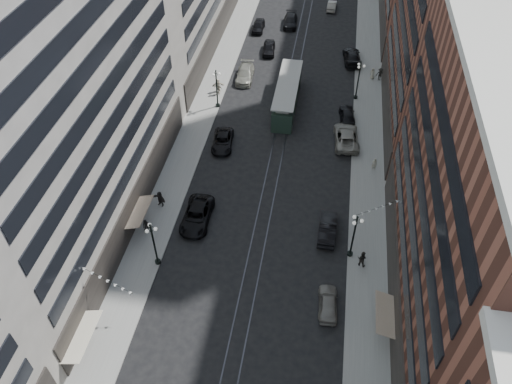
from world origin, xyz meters
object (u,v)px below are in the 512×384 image
Objects in this scene: lamppost_sw_mid at (217,87)px; car_9 at (258,26)px; pedestrian_9 at (380,74)px; pedestrian_8 at (374,164)px; streetcar at (287,96)px; car_12 at (352,56)px; pedestrian_6 at (218,88)px; car_extra_0 at (291,21)px; lamppost_se_mid at (358,79)px; lamppost_se_far at (354,235)px; pedestrian_7 at (362,259)px; car_10 at (328,228)px; car_13 at (269,48)px; pedestrian_5 at (160,199)px; car_11 at (346,137)px; car_2 at (197,215)px; car_14 at (332,6)px; pedestrian_extra_1 at (218,85)px; pedestrian_2 at (146,226)px; pedestrian_extra_2 at (373,73)px; car_8 at (245,74)px; lamppost_sw_far at (154,243)px; car_4 at (328,303)px; car_7 at (223,141)px; car_extra_1 at (347,115)px.

lamppost_sw_mid is 23.38m from car_9.
pedestrian_8 is at bearing -93.46° from pedestrian_9.
streetcar reaches higher than car_12.
pedestrian_6 is (-9.78, 1.16, -0.53)m from streetcar.
pedestrian_6 is 0.34× the size of car_extra_0.
car_extra_0 is at bearing 118.68° from lamppost_se_mid.
pedestrian_9 reaches higher than car_12.
lamppost_se_far is 2.99× the size of pedestrian_7.
car_13 is at bearing -71.55° from car_10.
car_9 is 2.44× the size of pedestrian_5.
car_13 reaches higher than car_9.
car_11 is 32.54m from car_extra_0.
car_2 is 39.19m from car_12.
pedestrian_9 is at bearing 111.81° from car_14.
pedestrian_extra_1 reaches higher than car_12.
lamppost_se_far is 2.91× the size of pedestrian_9.
car_9 is at bearing 97.91° from pedestrian_2.
lamppost_sw_mid reaches higher than car_2.
pedestrian_6 reaches higher than pedestrian_2.
lamppost_se_mid is at bearing -90.84° from pedestrian_extra_2.
car_11 is 20.04m from pedestrian_extra_1.
car_8 is at bearing 89.24° from car_2.
lamppost_se_mid is 0.89× the size of car_11.
lamppost_sw_mid is 23.28m from pedestrian_extra_2.
lamppost_sw_mid reaches higher than car_12.
lamppost_se_mid is 9.86m from streetcar.
lamppost_se_mid is (18.40, 32.00, 0.00)m from lamppost_sw_far.
pedestrian_7 is at bearing -78.78° from car_extra_0.
pedestrian_extra_1 reaches higher than car_8.
car_14 is at bearing -90.90° from car_4.
car_7 is 3.15× the size of pedestrian_8.
lamppost_sw_far is 0.96× the size of car_8.
lamppost_se_far is 1.10× the size of car_10.
pedestrian_8 is (2.34, 13.29, -2.12)m from lamppost_se_far.
car_13 is at bearing -105.64° from car_extra_0.
pedestrian_extra_2 is at bearing 26.98° from lamppost_sw_mid.
car_extra_1 is (8.16, -1.93, -0.82)m from streetcar.
lamppost_sw_mid is at bearing -110.09° from car_8.
car_14 is (-4.01, 18.09, -0.16)m from car_12.
pedestrian_9 is at bearing -49.51° from car_extra_0.
car_7 is 2.81× the size of pedestrian_7.
pedestrian_8 is at bearing 103.28° from car_extra_1.
pedestrian_2 is at bearing -69.66° from pedestrian_5.
lamppost_sw_mid reaches higher than car_9.
pedestrian_9 is at bearing -75.04° from pedestrian_7.
car_13 is at bearing 160.94° from pedestrian_9.
car_11 is at bearing -93.90° from car_10.
car_8 is (4.73, 30.91, -0.11)m from pedestrian_2.
lamppost_se_far is 26.46m from streetcar.
car_4 is 0.91× the size of car_9.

